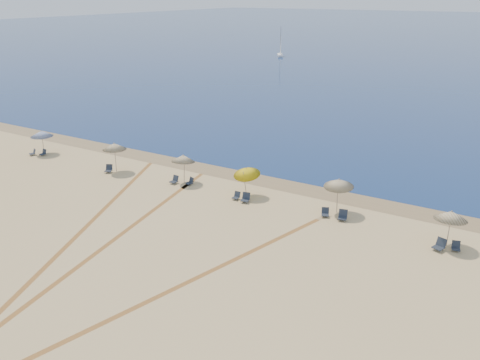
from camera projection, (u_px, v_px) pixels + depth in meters
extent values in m
plane|color=tan|center=(18.00, 337.00, 23.16)|extent=(160.00, 160.00, 0.00)
plane|color=olive|center=(264.00, 180.00, 42.42)|extent=(500.00, 500.00, 0.00)
cylinder|color=gray|center=(43.00, 143.00, 48.93)|extent=(0.05, 0.06, 2.17)
cone|color=white|center=(42.00, 134.00, 48.60)|extent=(2.12, 2.13, 0.56)
sphere|color=gray|center=(41.00, 131.00, 48.50)|extent=(0.08, 0.08, 0.08)
cylinder|color=gray|center=(115.00, 158.00, 44.02)|extent=(0.05, 0.05, 2.47)
cone|color=#F7EBC9|center=(114.00, 146.00, 43.64)|extent=(2.06, 2.06, 0.55)
sphere|color=gray|center=(114.00, 143.00, 43.53)|extent=(0.08, 0.08, 0.08)
cylinder|color=gray|center=(184.00, 169.00, 41.61)|extent=(0.05, 0.27, 2.27)
cone|color=#F7EBC9|center=(183.00, 158.00, 41.19)|extent=(1.96, 2.01, 0.74)
sphere|color=gray|center=(183.00, 155.00, 41.08)|extent=(0.08, 0.08, 0.08)
cylinder|color=gray|center=(245.00, 184.00, 38.59)|extent=(0.05, 0.60, 2.18)
cone|color=gold|center=(246.00, 171.00, 38.45)|extent=(2.08, 2.15, 1.04)
sphere|color=gray|center=(247.00, 168.00, 38.35)|extent=(0.08, 0.08, 0.08)
cylinder|color=gray|center=(337.00, 197.00, 35.70)|extent=(0.05, 0.28, 2.44)
cone|color=#F7EBC9|center=(339.00, 183.00, 35.40)|extent=(2.13, 2.18, 0.75)
sphere|color=gray|center=(339.00, 179.00, 35.29)|extent=(0.08, 0.08, 0.08)
cylinder|color=gray|center=(449.00, 229.00, 31.15)|extent=(0.05, 0.23, 2.25)
cone|color=#F7EBC9|center=(451.00, 215.00, 30.74)|extent=(2.02, 2.06, 0.71)
sphere|color=gray|center=(452.00, 211.00, 30.64)|extent=(0.08, 0.08, 0.08)
cube|color=#1C222D|center=(32.00, 154.00, 48.74)|extent=(0.66, 0.66, 0.05)
cube|color=#1C222D|center=(34.00, 151.00, 48.79)|extent=(0.53, 0.37, 0.45)
cylinder|color=#A5A5AD|center=(30.00, 155.00, 48.77)|extent=(0.02, 0.02, 0.16)
cylinder|color=#A5A5AD|center=(31.00, 156.00, 48.47)|extent=(0.02, 0.02, 0.16)
cube|color=#1C222D|center=(42.00, 154.00, 48.63)|extent=(0.54, 0.54, 0.05)
cube|color=#1C222D|center=(44.00, 151.00, 48.75)|extent=(0.52, 0.22, 0.45)
cylinder|color=#A5A5AD|center=(40.00, 155.00, 48.62)|extent=(0.02, 0.02, 0.17)
cylinder|color=#A5A5AD|center=(42.00, 156.00, 48.41)|extent=(0.02, 0.02, 0.17)
cube|color=#1C222D|center=(108.00, 171.00, 44.06)|extent=(0.76, 0.76, 0.05)
cube|color=#1C222D|center=(109.00, 167.00, 44.24)|extent=(0.61, 0.43, 0.51)
cylinder|color=#A5A5AD|center=(104.00, 172.00, 43.95)|extent=(0.02, 0.02, 0.19)
cylinder|color=#A5A5AD|center=(109.00, 173.00, 43.91)|extent=(0.02, 0.02, 0.19)
cube|color=#1C222D|center=(174.00, 182.00, 41.55)|extent=(0.60, 0.60, 0.05)
cube|color=#1C222D|center=(176.00, 178.00, 41.67)|extent=(0.56, 0.25, 0.49)
cylinder|color=#A5A5AD|center=(170.00, 183.00, 41.55)|extent=(0.02, 0.02, 0.18)
cylinder|color=#A5A5AD|center=(174.00, 184.00, 41.30)|extent=(0.02, 0.02, 0.18)
cube|color=#1C222D|center=(189.00, 183.00, 41.27)|extent=(0.65, 0.65, 0.05)
cube|color=#1C222D|center=(191.00, 180.00, 41.34)|extent=(0.54, 0.35, 0.45)
cylinder|color=#A5A5AD|center=(186.00, 184.00, 41.30)|extent=(0.02, 0.02, 0.17)
cylinder|color=#A5A5AD|center=(189.00, 186.00, 41.01)|extent=(0.02, 0.02, 0.17)
cube|color=#1C222D|center=(236.00, 198.00, 38.39)|extent=(0.49, 0.49, 0.04)
cube|color=#1C222D|center=(237.00, 194.00, 38.51)|extent=(0.49, 0.18, 0.44)
cylinder|color=#A5A5AD|center=(232.00, 199.00, 38.37)|extent=(0.02, 0.02, 0.16)
cylinder|color=#A5A5AD|center=(237.00, 200.00, 38.18)|extent=(0.02, 0.02, 0.16)
cube|color=#1C222D|center=(245.00, 200.00, 37.86)|extent=(0.70, 0.70, 0.05)
cube|color=#1C222D|center=(246.00, 196.00, 38.03)|extent=(0.62, 0.34, 0.52)
cylinder|color=#A5A5AD|center=(241.00, 202.00, 37.79)|extent=(0.03, 0.03, 0.19)
cylinder|color=#A5A5AD|center=(247.00, 203.00, 37.66)|extent=(0.03, 0.03, 0.19)
cube|color=#1C222D|center=(325.00, 215.00, 35.45)|extent=(0.67, 0.67, 0.05)
cube|color=#1C222D|center=(325.00, 210.00, 35.60)|extent=(0.55, 0.37, 0.46)
cylinder|color=#A5A5AD|center=(321.00, 217.00, 35.35)|extent=(0.02, 0.02, 0.17)
cylinder|color=#A5A5AD|center=(327.00, 217.00, 35.30)|extent=(0.02, 0.02, 0.17)
cube|color=#1C222D|center=(342.00, 218.00, 34.86)|extent=(0.72, 0.72, 0.05)
cube|color=#1C222D|center=(343.00, 213.00, 35.03)|extent=(0.63, 0.35, 0.53)
cylinder|color=#A5A5AD|center=(338.00, 220.00, 34.79)|extent=(0.03, 0.03, 0.20)
cylinder|color=#A5A5AD|center=(345.00, 221.00, 34.66)|extent=(0.03, 0.03, 0.20)
cube|color=#1C222D|center=(438.00, 248.00, 30.84)|extent=(0.79, 0.79, 0.06)
cube|color=#1C222D|center=(442.00, 242.00, 30.93)|extent=(0.66, 0.42, 0.55)
cylinder|color=#A5A5AD|center=(434.00, 249.00, 30.88)|extent=(0.03, 0.03, 0.20)
cylinder|color=#A5A5AD|center=(441.00, 252.00, 30.52)|extent=(0.03, 0.03, 0.20)
cube|color=#1C222D|center=(456.00, 249.00, 30.77)|extent=(0.59, 0.59, 0.04)
cube|color=#1C222D|center=(456.00, 244.00, 30.91)|extent=(0.52, 0.29, 0.44)
cylinder|color=#A5A5AD|center=(452.00, 251.00, 30.71)|extent=(0.02, 0.02, 0.16)
cylinder|color=#A5A5AD|center=(459.00, 252.00, 30.59)|extent=(0.02, 0.02, 0.16)
cube|color=white|center=(280.00, 55.00, 122.68)|extent=(3.37, 4.67, 0.51)
cylinder|color=gray|center=(281.00, 41.00, 121.51)|extent=(0.10, 0.10, 6.83)
plane|color=tan|center=(114.00, 240.00, 32.26)|extent=(32.38, 32.38, 0.00)
plane|color=tan|center=(124.00, 232.00, 33.22)|extent=(32.38, 32.38, 0.00)
plane|color=tan|center=(152.00, 300.00, 25.98)|extent=(34.28, 34.28, 0.00)
plane|color=tan|center=(169.00, 291.00, 26.70)|extent=(34.28, 34.28, 0.00)
plane|color=tan|center=(100.00, 213.00, 36.16)|extent=(36.40, 36.40, 0.00)
plane|color=tan|center=(106.00, 207.00, 37.17)|extent=(36.40, 36.40, 0.00)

